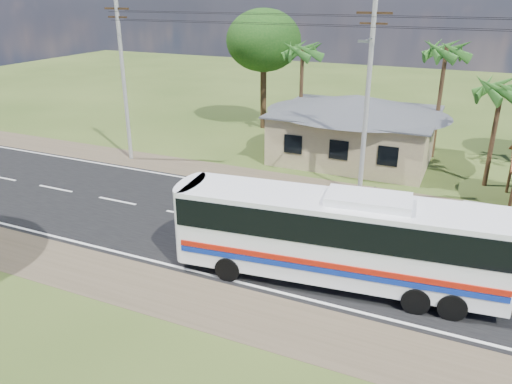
# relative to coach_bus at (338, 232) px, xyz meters

# --- Properties ---
(ground) EXTENTS (120.00, 120.00, 0.00)m
(ground) POSITION_rel_coach_bus_xyz_m (-4.27, 3.03, -2.21)
(ground) COLOR #2D4217
(ground) RESTS_ON ground
(road) EXTENTS (120.00, 16.00, 0.03)m
(road) POSITION_rel_coach_bus_xyz_m (-4.27, 3.03, -2.20)
(road) COLOR black
(road) RESTS_ON ground
(house) EXTENTS (12.40, 10.00, 5.00)m
(house) POSITION_rel_coach_bus_xyz_m (-3.27, 16.03, 0.44)
(house) COLOR tan
(house) RESTS_ON ground
(utility_poles) EXTENTS (32.80, 2.22, 11.00)m
(utility_poles) POSITION_rel_coach_bus_xyz_m (-1.61, 9.52, 3.56)
(utility_poles) COLOR #9E9E99
(utility_poles) RESTS_ON ground
(palm_near) EXTENTS (2.80, 2.80, 6.70)m
(palm_near) POSITION_rel_coach_bus_xyz_m (5.23, 14.03, 3.50)
(palm_near) COLOR #47301E
(palm_near) RESTS_ON ground
(palm_mid) EXTENTS (2.80, 2.80, 8.20)m
(palm_mid) POSITION_rel_coach_bus_xyz_m (1.73, 18.53, 4.95)
(palm_mid) COLOR #47301E
(palm_mid) RESTS_ON ground
(palm_far) EXTENTS (2.80, 2.80, 7.70)m
(palm_far) POSITION_rel_coach_bus_xyz_m (-8.27, 19.03, 4.47)
(palm_far) COLOR #47301E
(palm_far) RESTS_ON ground
(tree_behind_house) EXTENTS (6.00, 6.00, 9.61)m
(tree_behind_house) POSITION_rel_coach_bus_xyz_m (-12.27, 21.03, 4.91)
(tree_behind_house) COLOR #47301E
(tree_behind_house) RESTS_ON ground
(coach_bus) EXTENTS (12.64, 4.01, 3.86)m
(coach_bus) POSITION_rel_coach_bus_xyz_m (0.00, 0.00, 0.00)
(coach_bus) COLOR white
(coach_bus) RESTS_ON ground
(motorcycle) EXTENTS (1.81, 0.97, 0.90)m
(motorcycle) POSITION_rel_coach_bus_xyz_m (-0.79, 8.71, -1.75)
(motorcycle) COLOR black
(motorcycle) RESTS_ON ground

